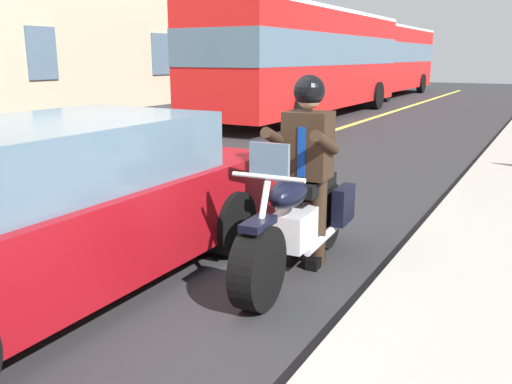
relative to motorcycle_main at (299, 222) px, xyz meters
name	(u,v)px	position (x,y,z in m)	size (l,w,h in m)	color
ground_plane	(140,272)	(0.75, -1.22, -0.45)	(80.00, 80.00, 0.00)	#28282B
motorcycle_main	(299,222)	(0.00, 0.00, 0.00)	(2.22, 0.68, 1.26)	black
rider_main	(307,155)	(-0.19, -0.01, 0.58)	(0.64, 0.57, 1.74)	black
bus_near	(382,57)	(-22.41, -5.92, 1.42)	(11.05, 2.70, 3.30)	red
bus_far	(308,57)	(-12.06, -5.25, 1.42)	(11.05, 2.70, 3.30)	red
car_dark	(50,209)	(1.35, -1.59, 0.24)	(4.60, 1.92, 1.40)	maroon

